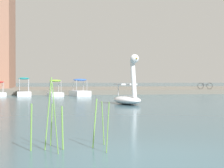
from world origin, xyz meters
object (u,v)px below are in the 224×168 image
pedal_boat_teal (24,91)px  bicycle_parked (205,86)px  pedal_boat_lime (55,91)px  pedal_boat_blue (80,91)px  swan_boat (128,95)px

pedal_boat_teal → bicycle_parked: (18.13, 3.77, 0.32)m
pedal_boat_lime → bicycle_parked: 16.00m
pedal_boat_blue → pedal_boat_teal: pedal_boat_teal is taller
pedal_boat_lime → pedal_boat_teal: (-2.68, 0.37, 0.02)m
swan_boat → pedal_boat_teal: 13.47m
swan_boat → pedal_boat_lime: bearing=110.6°
bicycle_parked → swan_boat: bearing=-126.2°
bicycle_parked → pedal_boat_lime: bearing=-165.0°
swan_boat → pedal_boat_teal: (-6.89, 11.57, -0.06)m
pedal_boat_lime → pedal_boat_blue: bearing=2.5°
swan_boat → pedal_boat_lime: (-4.21, 11.20, -0.08)m
swan_boat → pedal_boat_blue: 11.49m
pedal_boat_blue → bicycle_parked: 13.92m
swan_boat → bicycle_parked: (11.24, 15.35, 0.26)m
swan_boat → pedal_boat_lime: 11.97m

